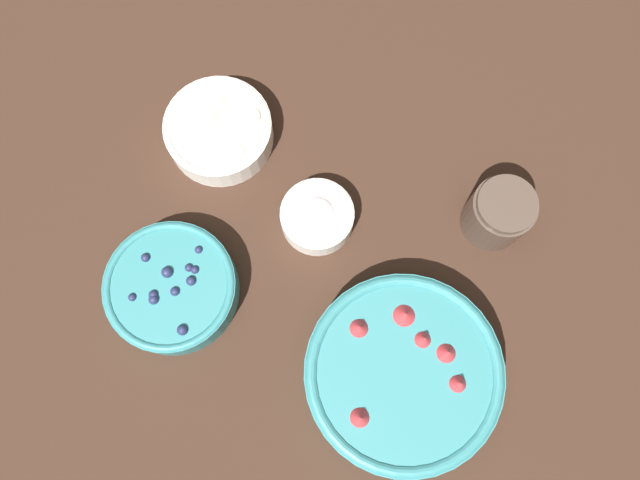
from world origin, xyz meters
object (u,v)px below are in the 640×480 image
bowl_cream (317,216)px  bowl_blueberries (172,288)px  bowl_strawberries (402,373)px  jar_chocolate (498,214)px  bowl_bananas (219,130)px

bowl_cream → bowl_blueberries: bearing=46.2°
bowl_strawberries → jar_chocolate: (-0.06, -0.24, 0.00)m
bowl_bananas → bowl_cream: same height
bowl_blueberries → bowl_cream: 0.22m
bowl_bananas → jar_chocolate: size_ratio=1.71×
bowl_blueberries → bowl_cream: size_ratio=1.72×
bowl_cream → bowl_bananas: bearing=-23.5°
bowl_blueberries → bowl_bananas: bowl_blueberries is taller
bowl_cream → jar_chocolate: 0.25m
bowl_bananas → bowl_strawberries: bearing=145.0°
bowl_blueberries → bowl_bananas: (0.02, -0.23, -0.00)m
bowl_strawberries → bowl_bananas: bearing=-35.0°
bowl_blueberries → bowl_cream: bowl_blueberries is taller
bowl_strawberries → bowl_bananas: size_ratio=1.64×
bowl_strawberries → jar_chocolate: bearing=-104.0°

